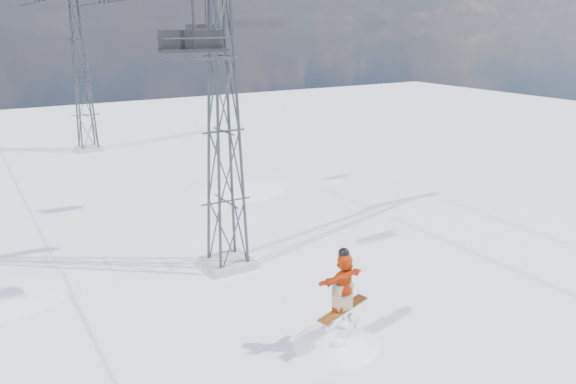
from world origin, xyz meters
name	(u,v)px	position (x,y,z in m)	size (l,w,h in m)	color
ground	(325,375)	(0.00, 0.00, 0.00)	(120.00, 120.00, 0.00)	white
snow_terrain	(54,355)	(-4.77, 21.24, -9.59)	(39.00, 37.00, 22.00)	white
lift_tower_near	(224,132)	(0.80, 8.00, 5.47)	(5.20, 1.80, 11.43)	#999999
lift_tower_far	(82,78)	(0.80, 33.00, 5.47)	(5.20, 1.80, 11.43)	#999999
lift_chair_near	(193,43)	(-1.40, 5.10, 8.81)	(2.05, 0.59, 2.54)	black
lift_chair_mid	(206,32)	(3.00, 14.52, 8.98)	(1.88, 0.54, 2.33)	black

